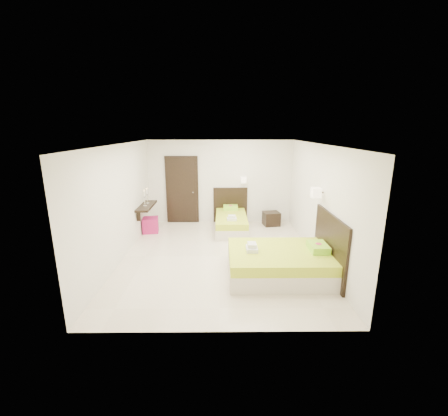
{
  "coord_description": "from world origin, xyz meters",
  "views": [
    {
      "loc": [
        0.04,
        -6.58,
        2.92
      ],
      "look_at": [
        0.1,
        0.3,
        1.1
      ],
      "focal_mm": 24.0,
      "sensor_mm": 36.0,
      "label": 1
    }
  ],
  "objects_px": {
    "bed_double": "(283,261)",
    "nightstand": "(271,219)",
    "ottoman": "(151,225)",
    "bed_single": "(231,221)"
  },
  "relations": [
    {
      "from": "nightstand",
      "to": "bed_single",
      "type": "bearing_deg",
      "value": -171.73
    },
    {
      "from": "bed_double",
      "to": "ottoman",
      "type": "height_order",
      "value": "bed_double"
    },
    {
      "from": "bed_double",
      "to": "nightstand",
      "type": "xyz_separation_m",
      "value": [
        0.3,
        3.31,
        -0.09
      ]
    },
    {
      "from": "bed_double",
      "to": "ottoman",
      "type": "xyz_separation_m",
      "value": [
        -3.32,
        2.68,
        -0.09
      ]
    },
    {
      "from": "bed_double",
      "to": "bed_single",
      "type": "bearing_deg",
      "value": 108.47
    },
    {
      "from": "bed_double",
      "to": "ottoman",
      "type": "relative_size",
      "value": 4.78
    },
    {
      "from": "bed_single",
      "to": "nightstand",
      "type": "height_order",
      "value": "bed_single"
    },
    {
      "from": "nightstand",
      "to": "ottoman",
      "type": "distance_m",
      "value": 3.67
    },
    {
      "from": "bed_single",
      "to": "nightstand",
      "type": "distance_m",
      "value": 1.34
    },
    {
      "from": "nightstand",
      "to": "bed_double",
      "type": "bearing_deg",
      "value": -105.34
    }
  ]
}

